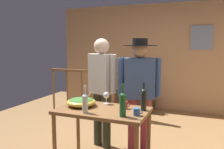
{
  "coord_description": "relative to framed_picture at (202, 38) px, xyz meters",
  "views": [
    {
      "loc": [
        0.92,
        -3.02,
        1.59
      ],
      "look_at": [
        -0.23,
        -0.12,
        1.17
      ],
      "focal_mm": 37.92,
      "sensor_mm": 36.0,
      "label": 1
    }
  ],
  "objects": [
    {
      "name": "back_wall",
      "position": [
        -0.81,
        0.06,
        -0.45
      ],
      "size": [
        5.39,
        0.1,
        2.51
      ],
      "primitive_type": "cube",
      "color": "tan",
      "rests_on": "ground_plane"
    },
    {
      "name": "framed_picture",
      "position": [
        0.0,
        0.0,
        0.0
      ],
      "size": [
        0.47,
        0.03,
        0.54
      ],
      "primitive_type": "cube",
      "color": "#7485A1"
    },
    {
      "name": "stair_railing",
      "position": [
        -1.71,
        -1.0,
        -1.09
      ],
      "size": [
        2.41,
        0.1,
        1.04
      ],
      "color": "brown",
      "rests_on": "ground_plane"
    },
    {
      "name": "tv_console",
      "position": [
        -1.43,
        -0.29,
        -1.46
      ],
      "size": [
        0.9,
        0.4,
        0.5
      ],
      "primitive_type": "cube",
      "color": "#38281E",
      "rests_on": "ground_plane"
    },
    {
      "name": "flat_screen_tv",
      "position": [
        -1.43,
        -0.32,
        -0.95
      ],
      "size": [
        0.56,
        0.12,
        0.43
      ],
      "color": "black",
      "rests_on": "tv_console"
    },
    {
      "name": "serving_table",
      "position": [
        -1.04,
        -3.07,
        -1.02
      ],
      "size": [
        1.12,
        0.65,
        0.78
      ],
      "color": "brown",
      "rests_on": "ground_plane"
    },
    {
      "name": "salad_bowl",
      "position": [
        -1.35,
        -3.04,
        -0.87
      ],
      "size": [
        0.38,
        0.38,
        0.19
      ],
      "color": "gold",
      "rests_on": "serving_table"
    },
    {
      "name": "wine_glass",
      "position": [
        -1.09,
        -2.83,
        -0.81
      ],
      "size": [
        0.08,
        0.08,
        0.17
      ],
      "color": "silver",
      "rests_on": "serving_table"
    },
    {
      "name": "wine_bottle_green",
      "position": [
        -0.71,
        -3.26,
        -0.78
      ],
      "size": [
        0.07,
        0.07,
        0.37
      ],
      "color": "#1E5628",
      "rests_on": "serving_table"
    },
    {
      "name": "wine_bottle_clear",
      "position": [
        -1.17,
        -3.28,
        -0.8
      ],
      "size": [
        0.07,
        0.07,
        0.32
      ],
      "color": "silver",
      "rests_on": "serving_table"
    },
    {
      "name": "wine_bottle_dark",
      "position": [
        -0.56,
        -2.93,
        -0.78
      ],
      "size": [
        0.07,
        0.07,
        0.34
      ],
      "color": "black",
      "rests_on": "serving_table"
    },
    {
      "name": "mug_blue",
      "position": [
        -0.58,
        -3.17,
        -0.88
      ],
      "size": [
        0.11,
        0.07,
        0.08
      ],
      "color": "#3866B2",
      "rests_on": "serving_table"
    },
    {
      "name": "mug_red",
      "position": [
        -0.79,
        -2.94,
        -0.88
      ],
      "size": [
        0.11,
        0.07,
        0.09
      ],
      "color": "#B7332D",
      "rests_on": "serving_table"
    },
    {
      "name": "person_standing_left",
      "position": [
        -1.33,
        -2.44,
        -0.73
      ],
      "size": [
        0.52,
        0.32,
        1.66
      ],
      "rotation": [
        0.0,
        0.0,
        2.83
      ],
      "color": "#2D3323",
      "rests_on": "ground_plane"
    },
    {
      "name": "person_standing_right",
      "position": [
        -0.75,
        -2.44,
        -0.71
      ],
      "size": [
        0.59,
        0.48,
        1.66
      ],
      "rotation": [
        0.0,
        0.0,
        3.45
      ],
      "color": "#9E3842",
      "rests_on": "ground_plane"
    }
  ]
}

